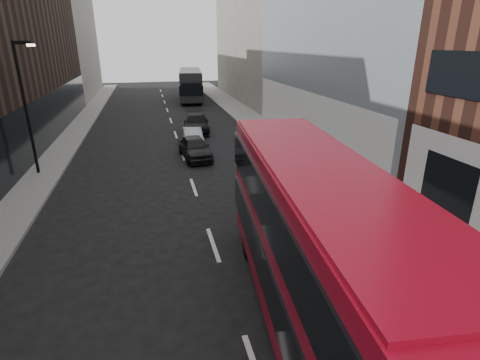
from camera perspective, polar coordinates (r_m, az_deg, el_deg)
sidewalk_right at (r=31.39m, az=4.24°, el=7.36°), size 3.00×80.00×0.15m
sidewalk_left at (r=30.57m, az=-24.80°, el=5.17°), size 2.00×80.00×0.15m
building_victorian at (r=49.98m, az=2.00°, el=23.26°), size 6.50×24.00×21.00m
building_left_mid at (r=35.44m, az=-30.87°, el=17.49°), size 5.00×24.00×14.00m
building_left_far at (r=56.94m, az=-24.56°, el=18.02°), size 5.00×20.00×13.00m
street_lamp at (r=23.19m, az=-29.82°, el=10.49°), size 1.06×0.22×7.00m
red_bus at (r=9.50m, az=11.36°, el=-9.08°), size 3.73×11.30×4.49m
grey_bus at (r=49.83m, az=-7.52°, el=14.31°), size 3.93×11.83×3.76m
car_a at (r=24.27m, az=-6.89°, el=4.94°), size 2.03×4.30×1.42m
car_b at (r=27.57m, az=-7.19°, el=6.57°), size 1.37×3.72×1.22m
car_c at (r=31.65m, az=-6.68°, el=8.59°), size 2.57×5.21×1.46m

